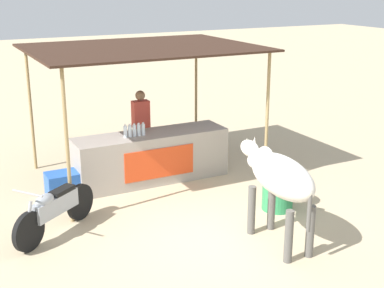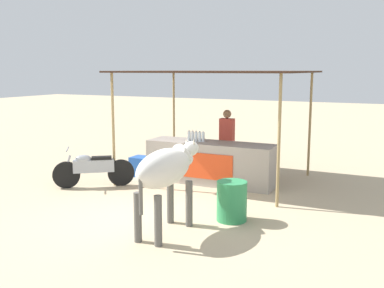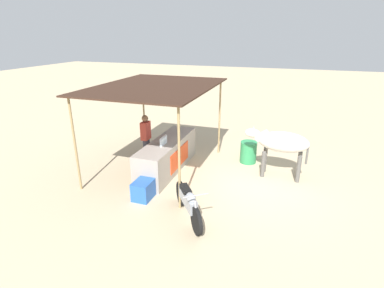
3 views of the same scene
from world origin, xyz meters
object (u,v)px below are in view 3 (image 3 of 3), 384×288
object	(u,v)px
vendor_behind_counter	(146,140)
motorcycle_parked	(188,202)
stall_counter	(167,155)
cow	(281,143)
cooler_box	(144,190)
water_barrel	(248,152)

from	to	relation	value
vendor_behind_counter	motorcycle_parked	size ratio (longest dim) A/B	1.11
stall_counter	motorcycle_parked	distance (m)	2.68
stall_counter	cow	xyz separation A→B (m)	(0.65, -3.25, 0.55)
cooler_box	stall_counter	bearing A→B (deg)	3.16
motorcycle_parked	cow	bearing A→B (deg)	-31.72
cow	motorcycle_parked	bearing A→B (deg)	148.28
water_barrel	cow	distance (m)	1.42
water_barrel	motorcycle_parked	bearing A→B (deg)	167.83
cooler_box	cow	size ratio (longest dim) A/B	0.33
vendor_behind_counter	motorcycle_parked	xyz separation A→B (m)	(-2.33, -2.23, -0.42)
stall_counter	water_barrel	size ratio (longest dim) A/B	4.28
motorcycle_parked	cooler_box	bearing A→B (deg)	71.03
vendor_behind_counter	cow	size ratio (longest dim) A/B	0.90
stall_counter	cooler_box	world-z (taller)	stall_counter
vendor_behind_counter	water_barrel	size ratio (longest dim) A/B	2.35
stall_counter	cooler_box	distance (m)	1.78
cooler_box	water_barrel	xyz separation A→B (m)	(3.14, -2.16, 0.11)
vendor_behind_counter	cooler_box	world-z (taller)	vendor_behind_counter
stall_counter	water_barrel	distance (m)	2.65
vendor_behind_counter	motorcycle_parked	world-z (taller)	vendor_behind_counter
stall_counter	water_barrel	xyz separation A→B (m)	(1.38, -2.26, -0.13)
water_barrel	cow	size ratio (longest dim) A/B	0.38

